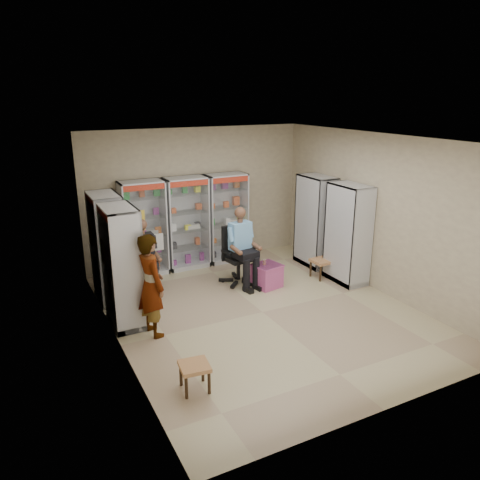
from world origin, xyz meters
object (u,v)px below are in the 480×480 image
office_chair (238,255)px  standing_man (151,285)px  cabinet_right_near (348,234)px  seated_shopkeeper (239,248)px  wooden_chair (143,266)px  woven_stool_a (321,269)px  pink_trunk (267,276)px  cabinet_right_far (315,221)px  cabinet_back_right (226,218)px  cabinet_left_near (122,267)px  cabinet_left_far (108,248)px  woven_stool_b (195,377)px  cabinet_back_left (144,229)px  cabinet_back_mid (187,223)px

office_chair → standing_man: 2.53m
cabinet_right_near → seated_shopkeeper: 2.19m
cabinet_right_near → office_chair: (-1.99, 0.91, -0.42)m
wooden_chair → woven_stool_a: bearing=-18.3°
pink_trunk → cabinet_right_far: bearing=22.0°
cabinet_back_right → pink_trunk: size_ratio=4.14×
cabinet_left_near → pink_trunk: cabinet_left_near is taller
standing_man → cabinet_left_far: bearing=0.1°
woven_stool_b → cabinet_back_left: bearing=82.1°
cabinet_back_left → wooden_chair: bearing=-108.9°
cabinet_left_near → pink_trunk: 2.99m
wooden_chair → woven_stool_b: wooden_chair is taller
woven_stool_a → woven_stool_b: 4.50m
cabinet_back_mid → cabinet_left_far: bearing=-153.7°
cabinet_left_far → cabinet_left_near: (0.00, -1.10, 0.00)m
woven_stool_a → pink_trunk: bearing=175.4°
cabinet_back_left → cabinet_left_far: 1.32m
pink_trunk → seated_shopkeeper: bearing=135.2°
cabinet_right_near → woven_stool_a: bearing=42.5°
cabinet_right_near → standing_man: bearing=95.0°
woven_stool_a → cabinet_back_mid: bearing=140.3°
cabinet_right_far → woven_stool_b: size_ratio=5.36×
cabinet_back_right → woven_stool_a: 2.42m
woven_stool_b → woven_stool_a: bearing=32.5°
cabinet_back_right → woven_stool_b: cabinet_back_right is taller
cabinet_right_far → cabinet_right_near: bearing=-180.0°
cabinet_right_far → pink_trunk: 1.87m
cabinet_left_near → cabinet_back_mid: bearing=137.2°
seated_shopkeeper → pink_trunk: bearing=-52.4°
cabinet_back_right → cabinet_right_near: same height
wooden_chair → cabinet_left_far: bearing=-163.6°
woven_stool_a → woven_stool_b: woven_stool_a is taller
cabinet_left_near → woven_stool_a: 4.21m
woven_stool_a → seated_shopkeeper: bearing=163.2°
cabinet_back_right → woven_stool_a: cabinet_back_right is taller
cabinet_left_far → pink_trunk: cabinet_left_far is taller
cabinet_left_far → cabinet_right_far: bearing=87.4°
cabinet_right_near → seated_shopkeeper: bearing=66.6°
cabinet_left_near → wooden_chair: (0.68, 1.30, -0.53)m
cabinet_back_mid → cabinet_right_far: (2.58, -1.13, 0.00)m
cabinet_back_mid → woven_stool_b: cabinet_back_mid is taller
cabinet_back_mid → seated_shopkeeper: 1.51m
cabinet_back_left → cabinet_back_mid: (0.95, 0.00, 0.00)m
wooden_chair → standing_man: size_ratio=0.56×
cabinet_back_left → seated_shopkeeper: bearing=-41.6°
cabinet_left_far → seated_shopkeeper: (2.47, -0.44, -0.26)m
cabinet_left_near → cabinet_right_far: bearing=101.4°
cabinet_left_far → woven_stool_b: cabinet_left_far is taller
office_chair → pink_trunk: bearing=-55.7°
cabinet_right_far → woven_stool_b: bearing=127.4°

